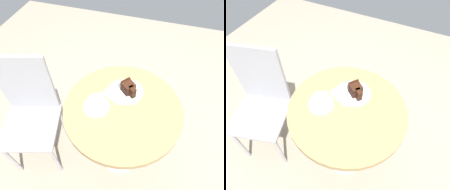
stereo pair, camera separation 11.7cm
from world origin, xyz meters
TOP-DOWN VIEW (x-y plane):
  - ground_plane at (0.00, 0.00)m, footprint 4.40×4.40m
  - cafe_table at (0.00, 0.00)m, footprint 0.70×0.70m
  - saucer at (-0.04, 0.15)m, footprint 0.15×0.15m
  - coffee_cup at (-0.05, 0.15)m, footprint 0.13×0.10m
  - teaspoon at (-0.04, 0.09)m, footprint 0.09×0.05m
  - cake_plate at (0.12, 0.01)m, footprint 0.20×0.20m
  - cake_slice at (0.11, -0.00)m, footprint 0.10×0.11m
  - fork at (0.11, 0.05)m, footprint 0.09×0.11m
  - napkin at (0.09, 0.05)m, footprint 0.19×0.19m
  - cafe_chair at (-0.06, 0.65)m, footprint 0.47×0.47m

SIDE VIEW (x-z plane):
  - ground_plane at x=0.00m, z-range -0.01..0.00m
  - cafe_chair at x=-0.06m, z-range 0.07..0.99m
  - cafe_table at x=0.00m, z-range 0.23..0.95m
  - napkin at x=0.09m, z-range 0.71..0.72m
  - saucer at x=-0.04m, z-range 0.71..0.72m
  - cake_plate at x=0.12m, z-range 0.71..0.72m
  - teaspoon at x=-0.04m, z-range 0.72..0.73m
  - fork at x=0.11m, z-range 0.72..0.73m
  - coffee_cup at x=-0.05m, z-range 0.72..0.79m
  - cake_slice at x=0.11m, z-range 0.72..0.80m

